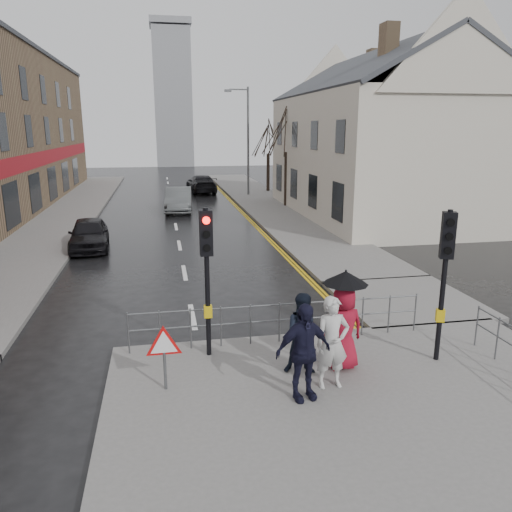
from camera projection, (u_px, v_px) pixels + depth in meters
name	position (u px, v px, depth m)	size (l,w,h in m)	color
ground	(201.00, 365.00, 11.27)	(120.00, 120.00, 0.00)	black
near_pavement	(395.00, 439.00, 8.47)	(10.00, 9.00, 0.14)	#605E5B
left_pavement	(70.00, 210.00, 31.95)	(4.00, 44.00, 0.14)	#605E5B
right_pavement	(262.00, 200.00, 36.21)	(4.00, 40.00, 0.14)	#605E5B
pavement_bridge_right	(405.00, 300.00, 15.29)	(4.00, 4.20, 0.14)	#605E5B
building_right_cream	(378.00, 135.00, 29.38)	(9.00, 16.40, 10.10)	beige
church_tower	(173.00, 99.00, 68.27)	(5.00, 5.00, 18.00)	gray
traffic_signal_near_left	(207.00, 257.00, 10.88)	(0.28, 0.27, 3.40)	black
traffic_signal_near_right	(446.00, 260.00, 10.65)	(0.34, 0.33, 3.40)	black
guard_railing_front	(279.00, 314.00, 11.98)	(7.14, 0.04, 1.00)	#595B5E
warning_sign	(164.00, 347.00, 9.72)	(0.80, 0.07, 1.35)	#595B5E
street_lamp	(246.00, 134.00, 37.78)	(1.83, 0.25, 8.00)	#595B5E
tree_near	(287.00, 129.00, 32.27)	(2.40, 2.40, 6.58)	black
tree_far	(268.00, 138.00, 40.15)	(2.40, 2.40, 5.64)	black
pedestrian_a	(332.00, 343.00, 9.83)	(0.69, 0.45, 1.88)	beige
pedestrian_b	(304.00, 334.00, 10.42)	(0.85, 0.66, 1.75)	black
pedestrian_with_umbrella	(344.00, 318.00, 10.55)	(0.96, 0.96, 2.18)	maroon
pedestrian_d	(303.00, 352.00, 9.39)	(1.12, 0.47, 1.92)	black
car_parked	(89.00, 234.00, 21.80)	(1.62, 4.02, 1.37)	black
car_mid	(179.00, 200.00, 31.64)	(1.60, 4.59, 1.51)	#4C5052
car_far	(201.00, 184.00, 40.93)	(2.02, 4.97, 1.44)	black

